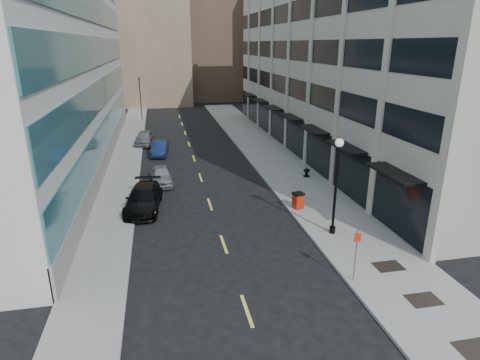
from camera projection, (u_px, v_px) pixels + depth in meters
name	position (u px, v px, depth m)	size (l,w,h in m)	color
ground	(258.00, 344.00, 14.98)	(160.00, 160.00, 0.00)	black
sidewalk_right	(286.00, 171.00, 34.91)	(5.00, 80.00, 0.15)	gray
sidewalk_left	(120.00, 182.00, 32.27)	(3.00, 80.00, 0.15)	gray
building_right	(358.00, 61.00, 40.30)	(15.30, 46.50, 18.25)	#B0AA95
skyline_tan_near	(148.00, 24.00, 72.75)	(14.00, 18.00, 28.00)	#947960
skyline_brown	(210.00, 9.00, 77.75)	(12.00, 16.00, 34.00)	brown
skyline_tan_far	(99.00, 41.00, 81.10)	(12.00, 14.00, 22.00)	#947960
skyline_stone	(267.00, 47.00, 76.34)	(10.00, 14.00, 20.00)	#B0AA95
grate_near	(475.00, 349.00, 14.51)	(1.40, 1.00, 0.01)	black
grate_mid	(424.00, 300.00, 17.29)	(1.40, 1.00, 0.01)	black
grate_far	(388.00, 266.00, 19.89)	(1.40, 1.00, 0.01)	black
road_centerline	(205.00, 190.00, 30.74)	(0.15, 68.20, 0.01)	#D8CC4C
traffic_signal	(139.00, 80.00, 56.60)	(0.66, 0.66, 6.98)	black
car_black_pickup	(144.00, 199.00, 26.87)	(2.17, 5.34, 1.55)	black
car_silver_sedan	(161.00, 175.00, 31.83)	(1.65, 4.09, 1.40)	gray
car_blue_sedan	(160.00, 148.00, 40.11)	(1.46, 4.20, 1.38)	#14214E
car_grey_sedan	(144.00, 138.00, 44.13)	(1.80, 4.46, 1.52)	gray
trash_bin	(298.00, 200.00, 26.73)	(0.80, 0.82, 1.09)	red
lamppost	(337.00, 178.00, 22.33)	(0.48, 0.48, 5.76)	black
sign_post	(356.00, 249.00, 18.16)	(0.31, 0.09, 2.62)	slate
urn_planter	(307.00, 172.00, 33.12)	(0.51, 0.51, 0.71)	black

